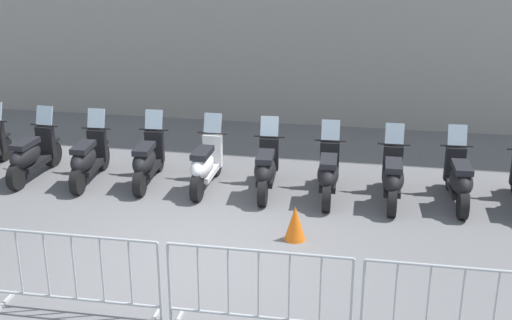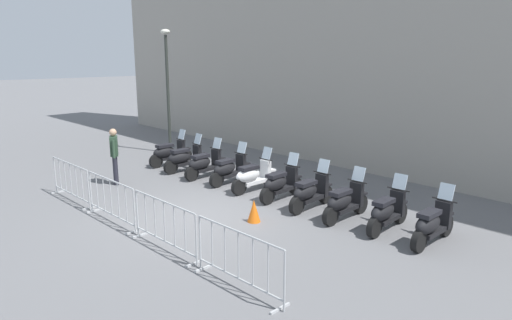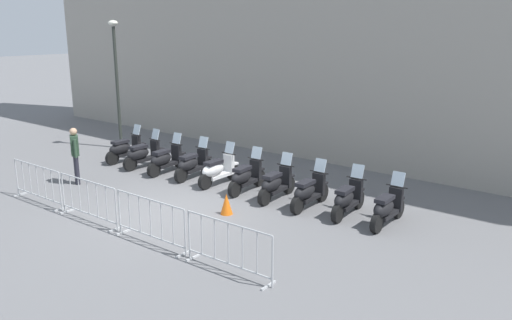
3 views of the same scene
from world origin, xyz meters
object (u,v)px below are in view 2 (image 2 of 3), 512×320
object	(u,v)px
traffic_cone	(254,211)
street_lamp	(167,78)
motorcycle_9	(432,225)
barrier_segment_3	(238,260)
motorcycle_5	(280,184)
officer_near_row_end	(114,153)
motorcycle_4	(253,176)
motorcycle_0	(169,153)
barrier_segment_1	(111,201)
motorcycle_2	(204,164)
barrier_segment_0	(71,182)
motorcycle_1	(184,158)
motorcycle_7	(344,202)
barrier_segment_2	(164,226)
motorcycle_8	(387,212)
motorcycle_6	(310,193)
motorcycle_3	(229,169)

from	to	relation	value
traffic_cone	street_lamp	bearing A→B (deg)	170.34
motorcycle_9	barrier_segment_3	bearing A→B (deg)	-98.38
motorcycle_5	officer_near_row_end	distance (m)	5.23
officer_near_row_end	motorcycle_4	bearing A→B (deg)	46.60
motorcycle_0	motorcycle_5	distance (m)	5.43
motorcycle_9	barrier_segment_1	bearing A→B (deg)	-134.12
motorcycle_5	traffic_cone	bearing A→B (deg)	-56.00
motorcycle_2	traffic_cone	world-z (taller)	motorcycle_2
motorcycle_0	barrier_segment_1	world-z (taller)	motorcycle_0
barrier_segment_0	traffic_cone	bearing A→B (deg)	38.60
motorcycle_1	motorcycle_7	bearing A→B (deg)	11.18
motorcycle_9	barrier_segment_3	size ratio (longest dim) A/B	0.80
traffic_cone	motorcycle_0	bearing A→B (deg)	175.18
motorcycle_5	barrier_segment_3	xyz separation A→B (m)	(3.60, -3.52, 0.07)
barrier_segment_2	street_lamp	world-z (taller)	street_lamp
motorcycle_4	motorcycle_8	distance (m)	4.34
motorcycle_4	motorcycle_6	xyz separation A→B (m)	(2.14, 0.37, 0.00)
motorcycle_9	barrier_segment_1	distance (m)	7.33
motorcycle_1	street_lamp	bearing A→B (deg)	165.57
officer_near_row_end	motorcycle_5	bearing A→B (deg)	39.48
street_lamp	officer_near_row_end	xyz separation A→B (m)	(3.28, -3.20, -1.98)
motorcycle_0	officer_near_row_end	size ratio (longest dim) A/B	1.00
motorcycle_6	barrier_segment_2	world-z (taller)	motorcycle_6
motorcycle_0	officer_near_row_end	xyz separation A→B (m)	(1.32, -2.32, 0.53)
motorcycle_3	motorcycle_9	distance (m)	6.50
motorcycle_3	street_lamp	bearing A→B (deg)	177.10
motorcycle_7	motorcycle_9	size ratio (longest dim) A/B	1.00
barrier_segment_1	street_lamp	distance (m)	8.11
motorcycle_2	motorcycle_5	bearing A→B (deg)	12.25
motorcycle_1	traffic_cone	distance (m)	5.33
motorcycle_9	motorcycle_8	bearing A→B (deg)	-169.43
motorcycle_0	motorcycle_4	size ratio (longest dim) A/B	1.00
motorcycle_5	motorcycle_8	world-z (taller)	same
street_lamp	motorcycle_9	bearing A→B (deg)	4.89
barrier_segment_1	motorcycle_7	bearing A→B (deg)	57.79
motorcycle_6	barrier_segment_1	xyz separation A→B (m)	(-1.93, -4.56, 0.07)
motorcycle_7	officer_near_row_end	xyz separation A→B (m)	(-6.15, -3.68, 0.53)
motorcycle_7	barrier_segment_0	size ratio (longest dim) A/B	0.80
motorcycle_8	barrier_segment_1	size ratio (longest dim) A/B	0.79
barrier_segment_2	motorcycle_7	bearing A→B (deg)	79.95
motorcycle_4	barrier_segment_3	world-z (taller)	motorcycle_4
motorcycle_7	barrier_segment_1	distance (m)	5.61
motorcycle_5	motorcycle_8	bearing A→B (deg)	12.06
motorcycle_2	motorcycle_9	bearing A→B (deg)	11.93
barrier_segment_2	traffic_cone	bearing A→B (deg)	97.91
motorcycle_0	motorcycle_1	bearing A→B (deg)	5.09
motorcycle_6	street_lamp	world-z (taller)	street_lamp
motorcycle_0	motorcycle_9	distance (m)	9.76
motorcycle_0	motorcycle_3	distance (m)	3.26
motorcycle_2	street_lamp	bearing A→B (deg)	171.99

